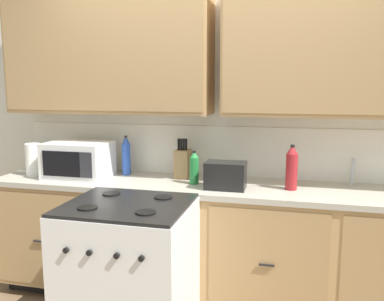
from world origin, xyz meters
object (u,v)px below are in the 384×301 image
Objects in this scene: stove_range at (129,275)px; bottle_blue at (126,156)px; bottle_red at (292,168)px; microwave at (78,160)px; bottle_green at (194,168)px; toaster at (225,175)px; knife_block at (183,163)px; paper_towel_roll at (33,160)px; bottle_teal at (31,157)px.

stove_range is 2.98× the size of bottle_blue.
bottle_red is (0.97, 0.61, 0.62)m from stove_range.
microwave is 1.63m from bottle_red.
bottle_blue is 1.28× the size of bottle_green.
stove_range is 1.08m from microwave.
bottle_green is at bearing 161.27° from toaster.
knife_block is 1.19× the size of paper_towel_roll.
bottle_green is (0.61, -0.18, -0.03)m from bottle_blue.
bottle_green is (-0.69, -0.00, -0.03)m from bottle_red.
paper_towel_roll reaches higher than toaster.
stove_range is at bearing -32.26° from bottle_teal.
microwave is 0.39m from paper_towel_roll.
paper_towel_roll is (-1.05, 0.57, 0.59)m from stove_range.
bottle_red reaches higher than toaster.
microwave is (-0.66, 0.60, 0.60)m from stove_range.
bottle_red is at bearing 1.16° from paper_towel_roll.
bottle_teal is at bearing 147.74° from stove_range.
bottle_green is at bearing -53.42° from knife_block.
toaster reaches higher than stove_range.
bottle_teal reaches higher than stove_range.
toaster is 1.57m from paper_towel_roll.
stove_range is 0.92m from toaster.
paper_towel_roll is at bearing -178.35° from bottle_green.
bottle_red is (0.83, -0.18, 0.04)m from knife_block.
paper_towel_roll is at bearing -169.35° from knife_block.
bottle_red is 1.28× the size of bottle_green.
microwave is 0.94m from bottle_green.
toaster is 1.08× the size of paper_towel_roll.
paper_towel_roll is at bearing 178.33° from toaster.
stove_range is at bearing -42.14° from microwave.
knife_block is at bearing 1.09° from bottle_blue.
bottle_teal is (-1.73, 0.24, 0.01)m from toaster.
bottle_blue is (0.33, 0.18, 0.02)m from microwave.
paper_towel_roll reaches higher than bottle_teal.
toaster is at bearing -18.73° from bottle_green.
stove_range is 0.89m from bottle_green.
paper_towel_roll is at bearing 151.48° from stove_range.
stove_range is 4.21× the size of bottle_teal.
bottle_blue reaches higher than stove_range.
bottle_blue is (-0.34, 0.78, 0.62)m from stove_range.
bottle_blue is at bearing -178.91° from knife_block.
stove_range is 1.33m from paper_towel_roll.
stove_range is 1.54m from bottle_teal.
bottle_green is at bearing -5.91° from bottle_teal.
microwave is 1.51× the size of bottle_blue.
microwave is 1.52× the size of bottle_red.
knife_block is 0.23m from bottle_green.
knife_block is 0.98× the size of bottle_red.
bottle_teal is at bearing 176.04° from bottle_red.
knife_block reaches higher than toaster.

